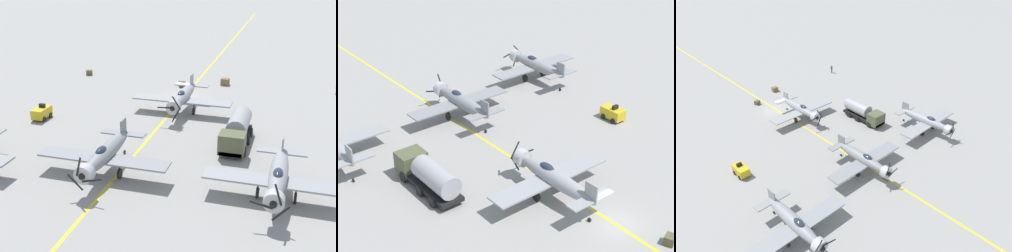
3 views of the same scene
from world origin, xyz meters
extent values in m
plane|color=gray|center=(0.00, 0.00, 0.00)|extent=(400.00, 400.00, 0.00)
cube|color=yellow|center=(0.00, 0.00, 0.00)|extent=(0.30, 160.00, 0.01)
ellipsoid|color=gray|center=(1.06, 22.91, 2.05)|extent=(1.50, 9.50, 1.42)
cylinder|color=#B7B7BC|center=(1.06, 27.36, 2.05)|extent=(1.58, 0.90, 1.58)
ellipsoid|color=#232D3D|center=(1.06, 24.05, 2.61)|extent=(0.80, 1.70, 0.76)
cube|color=gray|center=(1.06, 23.67, 1.71)|extent=(12.00, 2.10, 0.16)
cube|color=gray|center=(1.06, 18.82, 2.20)|extent=(4.40, 1.10, 0.12)
cube|color=gray|center=(1.06, 18.82, 2.85)|extent=(0.14, 1.30, 1.60)
sphere|color=black|center=(1.06, 27.86, 2.05)|extent=(0.56, 0.56, 0.56)
cube|color=black|center=(1.28, 27.86, 2.90)|extent=(0.58, 0.06, 1.73)
cube|color=black|center=(0.22, 27.86, 1.82)|extent=(1.73, 0.06, 0.59)
cube|color=black|center=(1.68, 27.86, 1.43)|extent=(1.34, 0.06, 1.33)
cylinder|color=black|center=(-0.44, 23.67, 1.08)|extent=(0.14, 0.14, 1.26)
cylinder|color=black|center=(-0.44, 23.67, 0.45)|extent=(0.22, 0.90, 0.90)
cylinder|color=black|center=(2.56, 23.67, 1.08)|extent=(0.14, 0.14, 1.26)
cylinder|color=black|center=(2.56, 23.67, 0.45)|extent=(0.22, 0.90, 0.90)
cylinder|color=black|center=(1.06, 18.76, 0.18)|extent=(0.12, 0.36, 0.36)
ellipsoid|color=gray|center=(-14.01, 22.82, 2.05)|extent=(1.50, 9.50, 1.42)
cylinder|color=#B7B7BC|center=(-14.01, 27.27, 2.05)|extent=(1.57, 0.90, 1.58)
ellipsoid|color=#232D3D|center=(-14.01, 23.96, 2.61)|extent=(0.80, 1.70, 0.76)
cube|color=gray|center=(-14.01, 23.58, 1.71)|extent=(12.00, 2.10, 0.16)
cube|color=gray|center=(-14.01, 18.73, 2.20)|extent=(4.40, 1.10, 0.12)
cube|color=gray|center=(-14.01, 18.73, 2.85)|extent=(0.14, 1.30, 1.60)
sphere|color=black|center=(-14.01, 27.77, 2.05)|extent=(0.56, 0.56, 0.56)
cube|color=black|center=(-13.16, 27.77, 1.88)|extent=(1.74, 0.06, 0.49)
cube|color=black|center=(-14.29, 27.77, 2.88)|extent=(0.69, 0.06, 1.70)
cube|color=black|center=(-14.59, 27.77, 1.39)|extent=(1.26, 0.06, 1.40)
cylinder|color=black|center=(-15.51, 23.58, 1.08)|extent=(0.14, 0.14, 1.26)
cylinder|color=black|center=(-15.51, 23.58, 0.45)|extent=(0.22, 0.90, 0.90)
cylinder|color=black|center=(-12.51, 23.58, 1.08)|extent=(0.14, 0.14, 1.26)
cylinder|color=black|center=(-12.51, 23.58, 0.45)|extent=(0.22, 0.90, 0.90)
cylinder|color=black|center=(-14.01, 18.67, 0.18)|extent=(0.12, 0.36, 0.36)
ellipsoid|color=#929497|center=(-1.39, 5.33, 2.05)|extent=(1.50, 9.50, 1.42)
cylinder|color=#B7B7BC|center=(-1.39, 9.78, 2.05)|extent=(1.58, 0.90, 1.58)
ellipsoid|color=#232D3D|center=(-1.39, 6.47, 2.61)|extent=(0.80, 1.70, 0.76)
cube|color=#929497|center=(-1.39, 6.09, 1.71)|extent=(12.00, 2.10, 0.16)
cube|color=#929497|center=(-1.39, 1.24, 2.20)|extent=(4.40, 1.10, 0.12)
cube|color=#929497|center=(-1.39, 1.24, 2.85)|extent=(0.14, 1.30, 1.60)
sphere|color=black|center=(-1.39, 10.28, 2.05)|extent=(0.56, 0.56, 0.56)
cube|color=black|center=(-0.52, 10.28, 2.09)|extent=(1.75, 0.06, 0.23)
cube|color=black|center=(-1.87, 10.28, 2.79)|extent=(1.07, 0.06, 1.55)
cube|color=black|center=(-1.79, 10.28, 1.27)|extent=(0.92, 0.06, 1.62)
cylinder|color=black|center=(-2.89, 6.09, 1.08)|extent=(0.14, 0.14, 1.26)
cylinder|color=black|center=(-2.89, 6.09, 0.45)|extent=(0.22, 0.90, 0.90)
cylinder|color=black|center=(0.11, 6.09, 1.08)|extent=(0.14, 0.14, 1.26)
cylinder|color=black|center=(0.11, 6.09, 0.45)|extent=(0.22, 0.90, 0.90)
cylinder|color=black|center=(-1.39, 1.18, 0.18)|extent=(0.12, 0.36, 0.36)
cube|color=black|center=(-9.19, 13.42, 0.62)|extent=(2.25, 8.00, 0.40)
cube|color=#515638|center=(-9.19, 16.38, 1.42)|extent=(2.50, 2.08, 2.00)
cylinder|color=#9E9EA3|center=(-9.19, 12.10, 1.93)|extent=(2.10, 4.96, 2.10)
cylinder|color=black|center=(-10.37, 15.90, 0.50)|extent=(0.30, 1.00, 1.00)
cylinder|color=black|center=(-8.00, 15.90, 0.50)|extent=(0.30, 1.00, 1.00)
cylinder|color=black|center=(-10.37, 13.02, 0.50)|extent=(0.30, 1.00, 1.00)
cylinder|color=black|center=(-8.00, 13.02, 0.50)|extent=(0.30, 1.00, 1.00)
cylinder|color=black|center=(-10.37, 10.94, 0.50)|extent=(0.30, 1.00, 1.00)
cylinder|color=black|center=(-8.00, 10.94, 0.50)|extent=(0.30, 1.00, 1.00)
cube|color=gold|center=(13.95, 12.54, 0.80)|extent=(1.40, 2.60, 1.10)
cube|color=black|center=(13.95, 12.28, 1.57)|extent=(0.70, 0.36, 0.44)
cylinder|color=black|center=(13.26, 13.25, 0.30)|extent=(0.20, 0.60, 0.60)
cylinder|color=black|center=(14.63, 13.25, 0.30)|extent=(0.20, 0.60, 0.60)
cylinder|color=black|center=(13.26, 11.82, 0.30)|extent=(0.20, 0.60, 0.60)
cylinder|color=black|center=(14.63, 11.82, 0.30)|extent=(0.20, 0.60, 0.60)
cube|color=brown|center=(16.99, -6.61, 0.37)|extent=(1.08, 0.99, 0.75)
cube|color=brown|center=(1.46, -4.63, 0.39)|extent=(1.14, 1.05, 0.78)
cube|color=brown|center=(-4.30, -7.34, 0.48)|extent=(1.22, 1.04, 0.95)
camera|label=1|loc=(-15.07, 57.70, 19.71)|focal=50.00mm
camera|label=2|loc=(-29.73, -23.58, 28.36)|focal=60.00mm
camera|label=3|loc=(27.70, 47.84, 29.02)|focal=35.00mm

